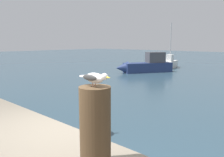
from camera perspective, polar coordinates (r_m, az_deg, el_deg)
name	(u,v)px	position (r m, az deg, el deg)	size (l,w,h in m)	color
mooring_post	(95,127)	(2.36, -4.17, -11.82)	(0.31, 0.31, 0.82)	#4C3823
seagull	(95,78)	(2.23, -4.20, 0.23)	(0.39, 0.15, 0.14)	tan
boat_navy	(145,65)	(20.28, 8.10, 3.20)	(3.53, 4.90, 1.81)	navy
boat_white	(171,63)	(24.30, 14.43, 3.75)	(1.33, 3.33, 4.47)	silver
channel_buoy	(91,119)	(6.71, -5.31, -9.93)	(0.56, 0.56, 1.33)	red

